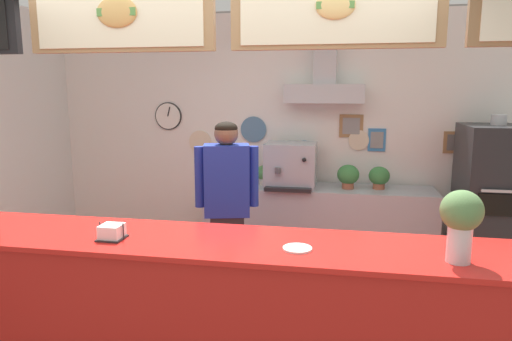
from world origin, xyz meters
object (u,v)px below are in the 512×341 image
object	(u,v)px
pizza_oven	(491,209)
espresso_machine	(291,165)
shop_worker	(227,213)
potted_oregano	(348,175)
potted_sage	(264,174)
basil_vase	(461,221)
potted_thyme	(379,177)
napkin_holder	(112,233)
condiment_plate	(297,248)
potted_rosemary	(231,173)

from	to	relation	value
pizza_oven	espresso_machine	world-z (taller)	pizza_oven
shop_worker	potted_oregano	bearing A→B (deg)	-143.66
potted_sage	basil_vase	size ratio (longest dim) A/B	0.57
potted_thyme	napkin_holder	world-z (taller)	napkin_holder
shop_worker	potted_thyme	size ratio (longest dim) A/B	7.15
potted_sage	potted_thyme	xyz separation A→B (m)	(1.23, 0.00, 0.01)
potted_sage	condiment_plate	bearing A→B (deg)	-76.24
pizza_oven	potted_rosemary	world-z (taller)	pizza_oven
basil_vase	potted_rosemary	bearing A→B (deg)	125.39
shop_worker	napkin_holder	world-z (taller)	shop_worker
napkin_holder	potted_sage	bearing A→B (deg)	79.09
potted_rosemary	espresso_machine	bearing A→B (deg)	-5.48
basil_vase	pizza_oven	bearing A→B (deg)	70.08
shop_worker	potted_rosemary	size ratio (longest dim) A/B	7.87
pizza_oven	condiment_plate	xyz separation A→B (m)	(-1.66, -2.25, 0.27)
shop_worker	potted_oregano	world-z (taller)	shop_worker
potted_oregano	napkin_holder	bearing A→B (deg)	-119.37
espresso_machine	napkin_holder	distance (m)	2.60
potted_oregano	basil_vase	xyz separation A→B (m)	(0.53, -2.50, 0.24)
potted_rosemary	basil_vase	distance (m)	3.15
espresso_machine	potted_thyme	world-z (taller)	espresso_machine
pizza_oven	potted_thyme	xyz separation A→B (m)	(-1.04, 0.25, 0.23)
pizza_oven	espresso_machine	xyz separation A→B (m)	(-1.97, 0.20, 0.34)
pizza_oven	condiment_plate	world-z (taller)	pizza_oven
potted_rosemary	napkin_holder	world-z (taller)	napkin_holder
potted_oregano	potted_rosemary	distance (m)	1.28
condiment_plate	potted_thyme	bearing A→B (deg)	76.13
espresso_machine	potted_sage	bearing A→B (deg)	170.75
potted_sage	basil_vase	xyz separation A→B (m)	(1.44, -2.54, 0.26)
pizza_oven	napkin_holder	size ratio (longest dim) A/B	11.08
pizza_oven	condiment_plate	bearing A→B (deg)	-126.39
potted_thyme	napkin_holder	distance (m)	3.06
potted_sage	potted_rosemary	bearing A→B (deg)	177.62
potted_thyme	potted_oregano	bearing A→B (deg)	-172.40
potted_rosemary	napkin_holder	xyz separation A→B (m)	(-0.11, -2.54, 0.09)
shop_worker	pizza_oven	bearing A→B (deg)	-170.94
potted_rosemary	potted_thyme	bearing A→B (deg)	-0.52
potted_rosemary	pizza_oven	bearing A→B (deg)	-5.74
basil_vase	potted_sage	bearing A→B (deg)	119.62
potted_sage	pizza_oven	bearing A→B (deg)	-6.29
potted_sage	potted_thyme	bearing A→B (deg)	0.05
condiment_plate	potted_rosemary	bearing A→B (deg)	111.35
shop_worker	napkin_holder	size ratio (longest dim) A/B	10.91
espresso_machine	shop_worker	bearing A→B (deg)	-108.39
napkin_holder	basil_vase	bearing A→B (deg)	-0.52
potted_thyme	basil_vase	bearing A→B (deg)	-85.22
basil_vase	napkin_holder	distance (m)	1.94
espresso_machine	potted_sage	size ratio (longest dim) A/B	2.50
espresso_machine	condiment_plate	distance (m)	2.48
espresso_machine	potted_thyme	distance (m)	0.94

